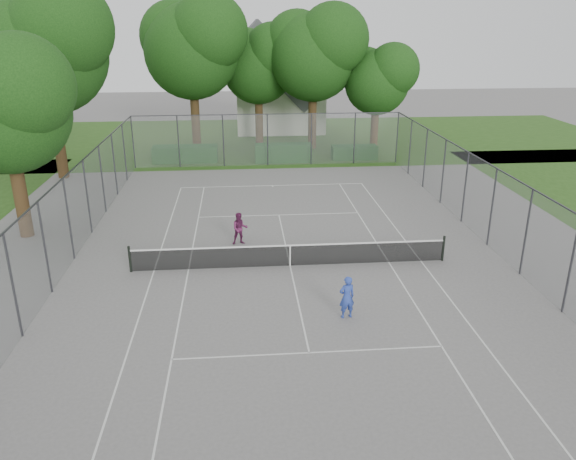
{
  "coord_description": "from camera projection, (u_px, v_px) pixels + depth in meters",
  "views": [
    {
      "loc": [
        -1.91,
        -20.85,
        9.46
      ],
      "look_at": [
        0.0,
        1.0,
        1.2
      ],
      "focal_mm": 35.0,
      "sensor_mm": 36.0,
      "label": 1
    }
  ],
  "objects": [
    {
      "name": "ground",
      "position": [
        290.0,
        266.0,
        22.93
      ],
      "size": [
        120.0,
        120.0,
        0.0
      ],
      "primitive_type": "plane",
      "color": "slate",
      "rests_on": "ground"
    },
    {
      "name": "grass_far",
      "position": [
        262.0,
        139.0,
        47.17
      ],
      "size": [
        60.0,
        20.0,
        0.0
      ],
      "primitive_type": "cube",
      "color": "#264B15",
      "rests_on": "ground"
    },
    {
      "name": "court_markings",
      "position": [
        290.0,
        266.0,
        22.93
      ],
      "size": [
        11.03,
        23.83,
        0.01
      ],
      "color": "silver",
      "rests_on": "ground"
    },
    {
      "name": "tennis_net",
      "position": [
        290.0,
        255.0,
        22.75
      ],
      "size": [
        12.87,
        0.1,
        1.1
      ],
      "color": "black",
      "rests_on": "ground"
    },
    {
      "name": "perimeter_fence",
      "position": [
        290.0,
        224.0,
        22.29
      ],
      "size": [
        18.08,
        34.08,
        3.52
      ],
      "color": "#38383D",
      "rests_on": "ground"
    },
    {
      "name": "tree_far_left",
      "position": [
        192.0,
        43.0,
        40.54
      ],
      "size": [
        7.92,
        7.23,
        11.38
      ],
      "color": "#3A2715",
      "rests_on": "ground"
    },
    {
      "name": "tree_far_midleft",
      "position": [
        259.0,
        61.0,
        43.45
      ],
      "size": [
        6.5,
        5.93,
        9.34
      ],
      "color": "#3A2715",
      "rests_on": "ground"
    },
    {
      "name": "tree_far_midright",
      "position": [
        315.0,
        50.0,
        41.29
      ],
      "size": [
        7.45,
        6.8,
        10.7
      ],
      "color": "#3A2715",
      "rests_on": "ground"
    },
    {
      "name": "tree_far_right",
      "position": [
        378.0,
        77.0,
        41.48
      ],
      "size": [
        5.54,
        5.06,
        7.96
      ],
      "color": "#3A2715",
      "rests_on": "ground"
    },
    {
      "name": "tree_side_back",
      "position": [
        46.0,
        42.0,
        32.88
      ],
      "size": [
        8.28,
        7.56,
        11.91
      ],
      "color": "#3A2715",
      "rests_on": "ground"
    },
    {
      "name": "tree_side_front",
      "position": [
        5.0,
        100.0,
        23.92
      ],
      "size": [
        6.3,
        5.76,
        9.06
      ],
      "color": "#3A2715",
      "rests_on": "ground"
    },
    {
      "name": "hedge_left",
      "position": [
        185.0,
        154.0,
        39.54
      ],
      "size": [
        4.5,
        1.35,
        1.13
      ],
      "primitive_type": "cube",
      "color": "#174817",
      "rests_on": "ground"
    },
    {
      "name": "hedge_mid",
      "position": [
        283.0,
        153.0,
        39.56
      ],
      "size": [
        3.98,
        1.14,
        1.25
      ],
      "primitive_type": "cube",
      "color": "#174817",
      "rests_on": "ground"
    },
    {
      "name": "hedge_right",
      "position": [
        354.0,
        152.0,
        40.36
      ],
      "size": [
        3.24,
        1.19,
        0.97
      ],
      "primitive_type": "cube",
      "color": "#174817",
      "rests_on": "ground"
    },
    {
      "name": "house",
      "position": [
        279.0,
        87.0,
        49.76
      ],
      "size": [
        7.62,
        5.91,
        9.49
      ],
      "color": "silver",
      "rests_on": "ground"
    },
    {
      "name": "girl_player",
      "position": [
        347.0,
        297.0,
        18.74
      ],
      "size": [
        0.62,
        0.48,
        1.51
      ],
      "primitive_type": "imported",
      "rotation": [
        0.0,
        0.0,
        3.37
      ],
      "color": "#2E47AC",
      "rests_on": "ground"
    },
    {
      "name": "woman_player",
      "position": [
        240.0,
        229.0,
        24.94
      ],
      "size": [
        0.77,
        0.63,
        1.46
      ],
      "primitive_type": "imported",
      "rotation": [
        0.0,
        0.0,
        0.12
      ],
      "color": "#622049",
      "rests_on": "ground"
    }
  ]
}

